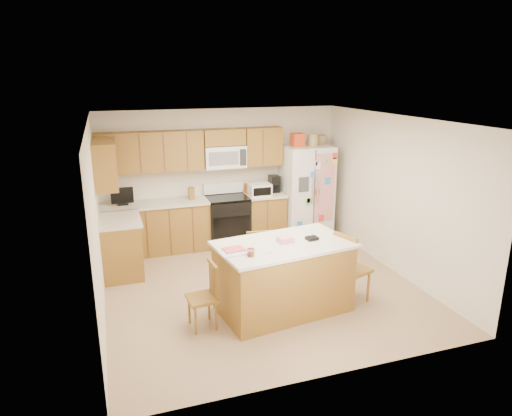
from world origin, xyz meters
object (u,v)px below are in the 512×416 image
object	(u,v)px
windsor_chair_left	(204,297)
windsor_chair_back	(258,260)
windsor_chair_right	(351,269)
island	(283,276)
refrigerator	(306,191)
stove	(227,220)

from	to	relation	value
windsor_chair_left	windsor_chair_back	distance (m)	1.32
windsor_chair_back	windsor_chair_right	world-z (taller)	windsor_chair_right
island	windsor_chair_right	bearing A→B (deg)	-3.48
island	windsor_chair_left	bearing A→B (deg)	-174.78
windsor_chair_left	windsor_chair_back	world-z (taller)	windsor_chair_back
refrigerator	windsor_chair_left	xyz separation A→B (m)	(-2.62, -2.73, -0.51)
refrigerator	windsor_chair_left	distance (m)	3.82
island	windsor_chair_back	bearing A→B (deg)	98.12
windsor_chair_left	windsor_chair_right	distance (m)	2.10
island	windsor_chair_left	distance (m)	1.12
stove	refrigerator	size ratio (longest dim) A/B	0.55
refrigerator	island	distance (m)	3.06
windsor_chair_right	refrigerator	bearing A→B (deg)	79.10
island	windsor_chair_back	xyz separation A→B (m)	(-0.11, 0.75, -0.04)
windsor_chair_left	windsor_chair_back	xyz separation A→B (m)	(1.01, 0.85, 0.04)
windsor_chair_left	windsor_chair_right	xyz separation A→B (m)	(2.10, 0.04, 0.07)
refrigerator	island	world-z (taller)	refrigerator
stove	refrigerator	distance (m)	1.63
refrigerator	stove	bearing A→B (deg)	177.70
stove	windsor_chair_back	xyz separation A→B (m)	(-0.04, -1.94, -0.03)
windsor_chair_left	windsor_chair_right	bearing A→B (deg)	1.13
stove	windsor_chair_right	distance (m)	2.94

